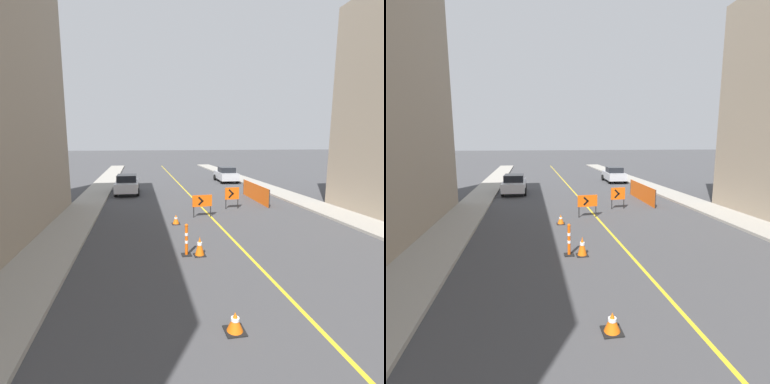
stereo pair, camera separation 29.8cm
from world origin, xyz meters
The scene contains 12 objects.
lane_stripe centered at (0.00, 29.84, 0.00)m, with size 0.12×59.69×0.01m.
sidewalk_left centered at (-7.47, 29.84, 0.07)m, with size 2.16×59.69×0.14m.
sidewalk_right centered at (7.47, 29.84, 0.07)m, with size 2.16×59.69×0.14m.
traffic_cone_third centered at (-1.96, 12.82, 0.24)m, with size 0.47×0.47×0.48m.
traffic_cone_fourth centered at (-1.82, 17.48, 0.37)m, with size 0.44×0.44×0.74m.
traffic_cone_fifth centered at (-2.17, 21.97, 0.25)m, with size 0.42×0.42×0.51m.
delineator_post_rear centered at (-2.31, 17.59, 0.54)m, with size 0.36×0.36×1.24m.
arrow_barricade_primary centered at (-0.51, 23.17, 0.90)m, with size 1.15×0.15×1.28m.
arrow_barricade_secondary centered at (1.82, 24.94, 0.94)m, with size 0.94×0.13×1.38m.
safety_mesh_fence centered at (4.32, 27.27, 0.61)m, with size 0.24×5.39×1.22m.
parked_car_curb_near centered at (-4.97, 31.86, 0.80)m, with size 1.94×4.33×1.59m.
parked_car_curb_mid centered at (5.16, 37.49, 0.80)m, with size 2.03×4.39×1.59m.
Camera 2 is at (-3.72, 6.84, 4.29)m, focal length 28.00 mm.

